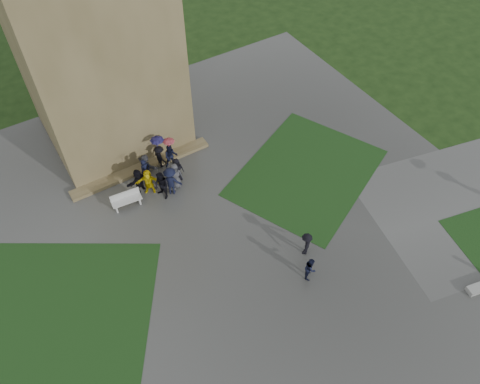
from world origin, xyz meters
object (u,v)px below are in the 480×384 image
pedestrian_near (306,244)px  tower (81,0)px  bench (126,200)px  pedestrian_mid (310,268)px

pedestrian_near → tower: bearing=-109.4°
bench → pedestrian_near: size_ratio=1.16×
bench → pedestrian_near: 10.46m
bench → pedestrian_near: (6.75, -7.99, 0.25)m
bench → tower: bearing=79.4°
tower → bench: bearing=-105.8°
tower → pedestrian_mid: 18.40m
bench → pedestrian_mid: bearing=-51.4°
pedestrian_mid → bench: bearing=79.3°
pedestrian_mid → pedestrian_near: bearing=18.0°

